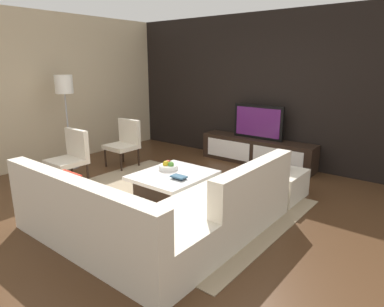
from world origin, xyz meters
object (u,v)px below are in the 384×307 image
at_px(sectional_couch, 157,214).
at_px(decorative_ball, 279,162).
at_px(accent_chair_near, 71,154).
at_px(coffee_table, 173,185).
at_px(fruit_bowl, 168,166).
at_px(media_console, 257,151).
at_px(television, 258,122).
at_px(floor_lamp, 64,91).
at_px(accent_chair_far, 125,140).
at_px(book_stack, 179,177).
at_px(ottoman, 277,183).

height_order(sectional_couch, decorative_ball, sectional_couch).
bearing_deg(accent_chair_near, coffee_table, 7.44).
height_order(fruit_bowl, decorative_ball, decorative_ball).
distance_m(media_console, sectional_couch, 3.29).
distance_m(television, coffee_table, 2.38).
xyz_separation_m(television, coffee_table, (-0.10, -2.30, -0.62)).
height_order(media_console, coffee_table, media_console).
xyz_separation_m(accent_chair_near, fruit_bowl, (1.53, 0.62, -0.06)).
xyz_separation_m(television, floor_lamp, (-2.60, -2.35, 0.60)).
relative_size(media_console, sectional_couch, 0.94).
bearing_deg(accent_chair_far, television, 40.11).
relative_size(television, book_stack, 4.72).
height_order(sectional_couch, accent_chair_far, accent_chair_far).
bearing_deg(media_console, floor_lamp, -137.85).
bearing_deg(fruit_bowl, book_stack, -29.20).
relative_size(accent_chair_near, accent_chair_far, 1.00).
bearing_deg(book_stack, sectional_couch, -64.46).
xyz_separation_m(fruit_bowl, book_stack, (0.39, -0.22, -0.03)).
bearing_deg(ottoman, accent_chair_far, -173.52).
bearing_deg(television, ottoman, -51.57).
height_order(floor_lamp, decorative_ball, floor_lamp).
bearing_deg(fruit_bowl, decorative_ball, 34.80).
bearing_deg(ottoman, coffee_table, -138.17).
relative_size(media_console, accent_chair_near, 2.58).
relative_size(coffee_table, floor_lamp, 0.64).
xyz_separation_m(media_console, floor_lamp, (-2.60, -2.35, 1.17)).
relative_size(accent_chair_far, book_stack, 4.12).
xyz_separation_m(floor_lamp, fruit_bowl, (2.32, 0.15, -0.99)).
height_order(accent_chair_near, decorative_ball, accent_chair_near).
xyz_separation_m(coffee_table, decorative_ball, (1.12, 1.01, 0.32)).
bearing_deg(accent_chair_far, decorative_ball, 6.09).
bearing_deg(sectional_couch, coffee_table, 122.68).
distance_m(fruit_bowl, decorative_ball, 1.59).
bearing_deg(book_stack, accent_chair_far, 158.46).
height_order(ottoman, decorative_ball, decorative_ball).
bearing_deg(ottoman, media_console, 128.44).
relative_size(coffee_table, fruit_bowl, 3.83).
relative_size(television, accent_chair_far, 1.14).
relative_size(sectional_couch, decorative_ball, 10.10).
bearing_deg(decorative_ball, floor_lamp, -163.68).
relative_size(media_console, accent_chair_far, 2.58).
xyz_separation_m(coffee_table, accent_chair_far, (-1.80, 0.67, 0.29)).
height_order(media_console, sectional_couch, sectional_couch).
xyz_separation_m(ottoman, decorative_ball, (0.00, 0.00, 0.32)).
xyz_separation_m(media_console, ottoman, (1.02, -1.29, -0.05)).
bearing_deg(coffee_table, television, 87.51).
distance_m(sectional_couch, book_stack, 0.93).
relative_size(floor_lamp, fruit_bowl, 6.03).
relative_size(television, floor_lamp, 0.59).
bearing_deg(decorative_ball, ottoman, 0.00).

